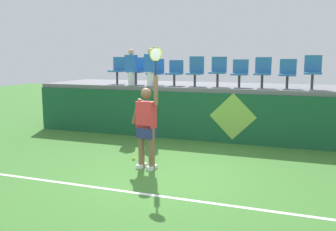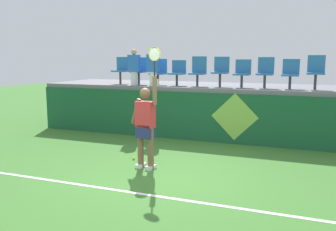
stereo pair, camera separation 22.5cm
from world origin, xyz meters
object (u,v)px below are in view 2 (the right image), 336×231
(stadium_chair_5, at_px, (221,70))
(stadium_chair_8, at_px, (291,72))
(stadium_chair_6, at_px, (242,72))
(tennis_ball, at_px, (134,158))
(spectator_0, at_px, (134,67))
(stadium_chair_7, at_px, (265,71))
(stadium_chair_3, at_px, (178,72))
(spectator_1, at_px, (153,66))
(stadium_chair_0, at_px, (121,69))
(stadium_chair_4, at_px, (198,70))
(stadium_chair_1, at_px, (140,69))
(tennis_player, at_px, (146,123))
(water_bottle, at_px, (158,83))
(stadium_chair_9, at_px, (316,70))
(stadium_chair_2, at_px, (159,71))

(stadium_chair_5, height_order, stadium_chair_8, stadium_chair_5)
(stadium_chair_8, bearing_deg, stadium_chair_6, -179.92)
(tennis_ball, relative_size, spectator_0, 0.06)
(stadium_chair_7, xyz_separation_m, stadium_chair_8, (0.66, -0.00, -0.02))
(stadium_chair_3, height_order, stadium_chair_5, stadium_chair_5)
(stadium_chair_6, distance_m, spectator_1, 2.59)
(stadium_chair_0, height_order, stadium_chair_4, stadium_chair_4)
(stadium_chair_8, bearing_deg, spectator_1, -173.57)
(stadium_chair_1, height_order, spectator_0, spectator_0)
(tennis_player, relative_size, stadium_chair_1, 3.01)
(stadium_chair_4, bearing_deg, stadium_chair_0, -179.84)
(tennis_ball, height_order, stadium_chair_3, stadium_chair_3)
(stadium_chair_0, bearing_deg, spectator_0, -31.24)
(stadium_chair_8, bearing_deg, spectator_0, -174.96)
(stadium_chair_4, height_order, stadium_chair_7, stadium_chair_4)
(water_bottle, xyz_separation_m, spectator_1, (-0.17, 0.06, 0.47))
(stadium_chair_3, xyz_separation_m, stadium_chair_8, (3.22, 0.00, 0.02))
(tennis_ball, xyz_separation_m, spectator_0, (-1.34, 2.74, 2.00))
(stadium_chair_6, bearing_deg, stadium_chair_3, -179.97)
(tennis_player, xyz_separation_m, stadium_chair_9, (3.23, 3.64, 1.02))
(stadium_chair_1, relative_size, stadium_chair_3, 1.11)
(stadium_chair_9, bearing_deg, stadium_chair_2, -179.98)
(stadium_chair_3, distance_m, stadium_chair_4, 0.64)
(stadium_chair_4, bearing_deg, water_bottle, -155.43)
(stadium_chair_5, bearing_deg, stadium_chair_1, -179.97)
(stadium_chair_6, bearing_deg, stadium_chair_2, 179.91)
(tennis_player, bearing_deg, spectator_0, 120.17)
(stadium_chair_4, bearing_deg, stadium_chair_2, -179.74)
(stadium_chair_0, bearing_deg, stadium_chair_7, 0.03)
(stadium_chair_3, height_order, stadium_chair_4, stadium_chair_4)
(stadium_chair_3, relative_size, stadium_chair_9, 0.84)
(stadium_chair_2, relative_size, stadium_chair_5, 0.92)
(stadium_chair_0, relative_size, spectator_0, 0.78)
(stadium_chair_1, xyz_separation_m, stadium_chair_8, (4.48, -0.00, -0.03))
(tennis_ball, xyz_separation_m, stadium_chair_8, (3.14, 3.14, 1.88))
(stadium_chair_2, relative_size, stadium_chair_3, 1.05)
(tennis_player, height_order, stadium_chair_0, tennis_player)
(stadium_chair_3, distance_m, stadium_chair_6, 1.93)
(stadium_chair_0, distance_m, stadium_chair_8, 5.14)
(stadium_chair_3, relative_size, stadium_chair_5, 0.88)
(spectator_1, bearing_deg, stadium_chair_4, 19.33)
(stadium_chair_0, height_order, stadium_chair_7, stadium_chair_0)
(tennis_player, height_order, spectator_1, spectator_1)
(stadium_chair_1, distance_m, stadium_chair_3, 1.26)
(stadium_chair_4, height_order, stadium_chair_5, stadium_chair_4)
(stadium_chair_3, xyz_separation_m, stadium_chair_9, (3.85, 0.01, 0.09))
(water_bottle, relative_size, stadium_chair_5, 0.24)
(stadium_chair_7, bearing_deg, spectator_1, -172.19)
(stadium_chair_3, distance_m, stadium_chair_7, 2.56)
(tennis_ball, relative_size, stadium_chair_9, 0.07)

